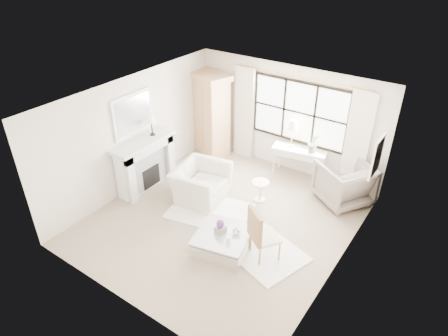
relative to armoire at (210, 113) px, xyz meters
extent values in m
plane|color=gray|center=(2.07, -2.33, -1.14)|extent=(5.50, 5.50, 0.00)
plane|color=white|center=(2.07, -2.33, 1.56)|extent=(5.50, 5.50, 0.00)
plane|color=silver|center=(2.07, 0.42, 0.21)|extent=(5.00, 0.00, 5.00)
plane|color=white|center=(2.07, -5.08, 0.21)|extent=(5.00, 0.00, 5.00)
plane|color=beige|center=(-0.43, -2.33, 0.21)|extent=(0.00, 5.50, 5.50)
plane|color=white|center=(4.57, -2.33, 0.21)|extent=(0.00, 5.50, 5.50)
cube|color=white|center=(2.37, 0.40, 0.46)|extent=(2.40, 0.02, 1.50)
cylinder|color=#B3883E|center=(2.37, 0.34, 1.33)|extent=(3.30, 0.04, 0.04)
cube|color=beige|center=(0.87, 0.32, 0.10)|extent=(0.55, 0.10, 2.47)
cube|color=silver|center=(3.87, 0.32, 0.10)|extent=(0.55, 0.10, 2.47)
cube|color=silver|center=(-0.22, -2.33, -0.55)|extent=(0.34, 1.50, 1.18)
cube|color=#BAB9C1|center=(-0.05, -2.33, -0.61)|extent=(0.03, 1.22, 0.97)
cube|color=black|center=(-0.04, -2.33, -0.82)|extent=(0.06, 0.52, 0.50)
cube|color=silver|center=(-0.18, -2.33, 0.08)|extent=(0.58, 1.66, 0.08)
cube|color=white|center=(-0.40, -2.33, 0.70)|extent=(0.05, 1.15, 0.95)
cube|color=silver|center=(-0.37, -2.33, 0.70)|extent=(0.02, 1.00, 0.80)
cube|color=silver|center=(4.54, -0.63, 0.41)|extent=(0.04, 0.62, 0.82)
cube|color=beige|center=(4.52, -0.63, 0.41)|extent=(0.01, 0.52, 0.72)
cylinder|color=black|center=(-0.17, -2.01, 0.14)|extent=(0.12, 0.12, 0.03)
cylinder|color=black|center=(-0.17, -2.01, 0.30)|extent=(0.03, 0.03, 0.30)
cone|color=#F9E8CB|center=(-0.17, -2.01, 0.54)|extent=(0.22, 0.22, 0.18)
cube|color=tan|center=(0.00, 0.00, -0.09)|extent=(1.14, 0.88, 2.10)
cube|color=tan|center=(0.00, 0.00, 1.03)|extent=(1.28, 1.01, 0.14)
cube|color=silver|center=(2.60, 0.13, -0.46)|extent=(1.29, 0.63, 0.14)
cube|color=silver|center=(2.60, 0.13, -0.37)|extent=(1.36, 0.68, 0.06)
cylinder|color=#B1823D|center=(2.36, 0.14, -0.32)|extent=(0.14, 0.14, 0.03)
cylinder|color=#B1823D|center=(2.36, 0.14, -0.08)|extent=(0.02, 0.02, 0.46)
cone|color=#F7E7CA|center=(2.36, 0.14, 0.24)|extent=(0.28, 0.28, 0.22)
imported|color=#5C744D|center=(2.93, 0.14, -0.09)|extent=(0.35, 0.32, 0.50)
cylinder|color=silver|center=(2.35, -1.28, -1.12)|extent=(0.26, 0.26, 0.03)
cylinder|color=silver|center=(2.35, -1.28, -0.89)|extent=(0.06, 0.06, 0.44)
cylinder|color=white|center=(2.35, -1.28, -0.65)|extent=(0.40, 0.40, 0.03)
cube|color=white|center=(1.66, -2.29, -1.12)|extent=(1.95, 1.56, 0.03)
cube|color=white|center=(3.25, -2.71, -1.13)|extent=(1.86, 1.60, 0.03)
imported|color=beige|center=(1.18, -1.97, -0.74)|extent=(1.24, 1.37, 0.80)
imported|color=gray|center=(3.89, -0.23, -0.65)|extent=(1.47, 1.46, 0.97)
cube|color=white|center=(3.35, -2.81, -0.68)|extent=(0.66, 0.65, 0.07)
cube|color=#A07643|center=(3.22, -2.99, -0.36)|extent=(0.42, 0.32, 0.60)
cube|color=silver|center=(2.59, -3.10, -0.98)|extent=(1.19, 1.19, 0.32)
cube|color=#B5BAC1|center=(2.59, -3.10, -0.78)|extent=(1.19, 1.19, 0.04)
cube|color=gray|center=(2.52, -3.09, -0.69)|extent=(0.20, 0.20, 0.13)
sphere|color=#572F76|center=(2.52, -3.09, -0.55)|extent=(0.15, 0.15, 0.15)
cylinder|color=white|center=(2.80, -3.24, -0.70)|extent=(0.09, 0.09, 0.12)
imported|color=white|center=(2.80, -2.95, -0.68)|extent=(0.18, 0.18, 0.17)
camera|label=1|loc=(5.97, -7.91, 4.24)|focal=32.00mm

